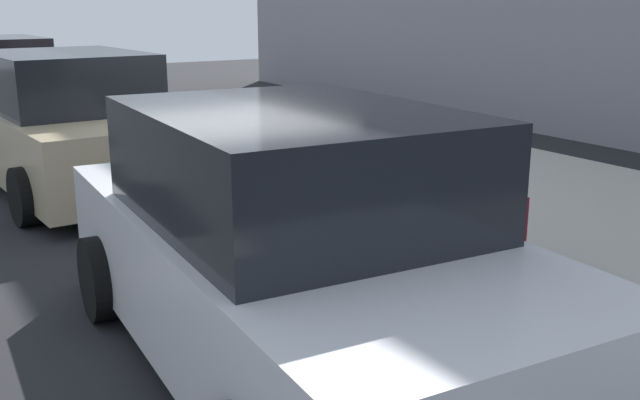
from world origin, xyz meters
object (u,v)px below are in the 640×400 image
(suitcase_red_5, at_px, (337,187))
(parked_car_white_0, at_px, (294,250))
(suitcase_black_1, at_px, (458,228))
(suitcase_silver_4, at_px, (364,191))
(parked_car_beige_1, at_px, (70,126))
(suitcase_navy_3, at_px, (387,197))
(bollard_post, at_px, (246,146))
(suitcase_olive_6, at_px, (315,172))
(suitcase_teal_2, at_px, (424,216))
(fire_hydrant, at_px, (274,153))
(suitcase_maroon_0, at_px, (499,236))

(suitcase_red_5, height_order, parked_car_white_0, parked_car_white_0)
(parked_car_white_0, bearing_deg, suitcase_black_1, -72.09)
(suitcase_black_1, bearing_deg, suitcase_silver_4, 2.01)
(suitcase_black_1, distance_m, parked_car_beige_1, 5.40)
(suitcase_navy_3, distance_m, suitcase_silver_4, 0.44)
(bollard_post, bearing_deg, suitcase_silver_4, -176.91)
(suitcase_olive_6, bearing_deg, parked_car_white_0, 146.10)
(suitcase_black_1, relative_size, bollard_post, 1.04)
(suitcase_teal_2, height_order, suitcase_olive_6, suitcase_teal_2)
(suitcase_red_5, xyz_separation_m, fire_hydrant, (1.42, -0.02, 0.13))
(suitcase_silver_4, height_order, parked_car_white_0, parked_car_white_0)
(parked_car_white_0, bearing_deg, suitcase_maroon_0, -85.11)
(suitcase_navy_3, height_order, fire_hydrant, suitcase_navy_3)
(suitcase_teal_2, relative_size, suitcase_silver_4, 1.21)
(suitcase_silver_4, xyz_separation_m, fire_hydrant, (1.91, -0.02, 0.06))
(suitcase_maroon_0, height_order, parked_car_beige_1, parked_car_beige_1)
(suitcase_teal_2, relative_size, suitcase_olive_6, 1.21)
(suitcase_olive_6, bearing_deg, suitcase_silver_4, 178.45)
(fire_hydrant, bearing_deg, bollard_post, 17.62)
(suitcase_teal_2, bearing_deg, suitcase_silver_4, 3.87)
(suitcase_silver_4, height_order, suitcase_red_5, suitcase_red_5)
(suitcase_silver_4, height_order, bollard_post, bollard_post)
(suitcase_teal_2, xyz_separation_m, suitcase_red_5, (1.36, 0.06, -0.01))
(suitcase_silver_4, relative_size, suitcase_olive_6, 1.00)
(fire_hydrant, bearing_deg, suitcase_teal_2, -179.22)
(suitcase_silver_4, distance_m, suitcase_olive_6, 0.96)
(suitcase_navy_3, bearing_deg, parked_car_beige_1, 25.10)
(suitcase_navy_3, bearing_deg, bollard_post, 1.86)
(suitcase_maroon_0, height_order, bollard_post, suitcase_maroon_0)
(suitcase_black_1, relative_size, suitcase_teal_2, 0.99)
(suitcase_silver_4, relative_size, suitcase_red_5, 0.85)
(fire_hydrant, height_order, bollard_post, bollard_post)
(suitcase_black_1, xyz_separation_m, parked_car_white_0, (-0.65, 2.00, 0.35))
(suitcase_black_1, height_order, suitcase_red_5, suitcase_black_1)
(suitcase_maroon_0, distance_m, suitcase_black_1, 0.48)
(suitcase_navy_3, xyz_separation_m, parked_car_white_0, (-1.55, 1.92, 0.27))
(suitcase_maroon_0, bearing_deg, suitcase_red_5, 1.04)
(suitcase_black_1, xyz_separation_m, suitcase_red_5, (1.83, 0.04, -0.02))
(suitcase_black_1, xyz_separation_m, suitcase_navy_3, (0.90, 0.08, 0.08))
(suitcase_maroon_0, xyz_separation_m, suitcase_black_1, (0.48, -0.00, -0.06))
(suitcase_silver_4, bearing_deg, bollard_post, 3.09)
(suitcase_navy_3, bearing_deg, suitcase_silver_4, -4.87)
(suitcase_silver_4, bearing_deg, suitcase_red_5, -0.35)
(suitcase_black_1, bearing_deg, suitcase_red_5, 1.38)
(suitcase_black_1, height_order, bollard_post, suitcase_black_1)
(suitcase_teal_2, distance_m, suitcase_olive_6, 1.83)
(bollard_post, bearing_deg, parked_car_white_0, 157.30)
(bollard_post, relative_size, parked_car_white_0, 0.20)
(suitcase_olive_6, relative_size, fire_hydrant, 0.95)
(suitcase_maroon_0, xyz_separation_m, suitcase_silver_4, (1.82, 0.04, -0.01))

